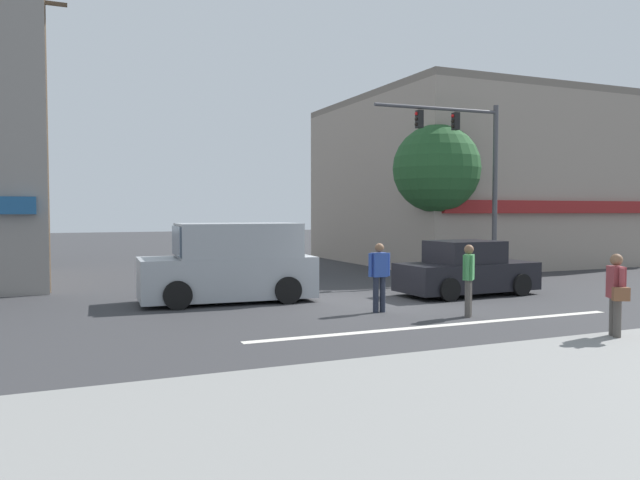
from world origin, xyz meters
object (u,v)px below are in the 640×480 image
sedan_crossing_center (242,257)px  pedestrian_far_side (379,273)px  street_tree (437,169)px  sedan_waiting_far (466,271)px  pedestrian_foreground_with_bag (616,293)px  pedestrian_mid_crossing (469,276)px  utility_pole_near_left (44,137)px  van_approaching_near (231,264)px  traffic_light_mast (472,162)px

sedan_crossing_center → pedestrian_far_side: 9.45m
street_tree → sedan_crossing_center: street_tree is taller
sedan_waiting_far → pedestrian_foreground_with_bag: (-1.69, -6.69, 0.24)m
pedestrian_foreground_with_bag → pedestrian_mid_crossing: 3.62m
pedestrian_foreground_with_bag → pedestrian_far_side: same height
pedestrian_mid_crossing → sedan_crossing_center: bearing=101.7°
utility_pole_near_left → van_approaching_near: 7.00m
pedestrian_foreground_with_bag → pedestrian_far_side: 5.41m
traffic_light_mast → pedestrian_far_side: bearing=-142.4°
utility_pole_near_left → pedestrian_foreground_with_bag: utility_pole_near_left is taller
sedan_waiting_far → pedestrian_far_side: pedestrian_far_side is taller
van_approaching_near → sedan_waiting_far: bearing=-12.0°
sedan_crossing_center → pedestrian_far_side: size_ratio=2.47×
street_tree → pedestrian_far_side: (-5.96, -6.44, -3.04)m
street_tree → van_approaching_near: street_tree is taller
pedestrian_foreground_with_bag → sedan_waiting_far: bearing=75.8°
traffic_light_mast → pedestrian_foreground_with_bag: traffic_light_mast is taller
traffic_light_mast → pedestrian_far_side: traffic_light_mast is taller
traffic_light_mast → utility_pole_near_left: bearing=171.3°
sedan_waiting_far → pedestrian_foreground_with_bag: 6.91m
utility_pole_near_left → traffic_light_mast: (13.80, -2.10, -0.44)m
street_tree → van_approaching_near: size_ratio=1.20×
utility_pole_near_left → van_approaching_near: utility_pole_near_left is taller
pedestrian_far_side → pedestrian_mid_crossing: bearing=-41.5°
pedestrian_far_side → pedestrian_foreground_with_bag: bearing=-66.6°
street_tree → utility_pole_near_left: (-13.33, 0.61, 0.63)m
sedan_crossing_center → van_approaching_near: bearing=-108.8°
sedan_crossing_center → sedan_waiting_far: same height
street_tree → pedestrian_mid_crossing: bearing=-119.3°
van_approaching_near → sedan_crossing_center: 6.64m
sedan_crossing_center → pedestrian_foreground_with_bag: bearing=-78.9°
street_tree → traffic_light_mast: (0.48, -1.49, 0.18)m
street_tree → van_approaching_near: 9.84m
traffic_light_mast → pedestrian_far_side: (-6.44, -4.95, -3.23)m
sedan_crossing_center → pedestrian_mid_crossing: bearing=-78.3°
van_approaching_near → street_tree: bearing=20.6°
pedestrian_mid_crossing → pedestrian_far_side: 2.10m
pedestrian_far_side → street_tree: bearing=47.2°
traffic_light_mast → sedan_crossing_center: 9.09m
street_tree → sedan_crossing_center: 7.98m
pedestrian_foreground_with_bag → sedan_crossing_center: bearing=101.1°
sedan_waiting_far → street_tree: bearing=65.8°
street_tree → utility_pole_near_left: 13.35m
utility_pole_near_left → pedestrian_foreground_with_bag: size_ratio=5.35×
pedestrian_mid_crossing → sedan_waiting_far: bearing=54.0°
street_tree → traffic_light_mast: size_ratio=0.91×
traffic_light_mast → van_approaching_near: traffic_light_mast is taller
traffic_light_mast → sedan_waiting_far: traffic_light_mast is taller
sedan_crossing_center → pedestrian_foreground_with_bag: pedestrian_foreground_with_bag is taller
van_approaching_near → pedestrian_mid_crossing: size_ratio=2.82×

